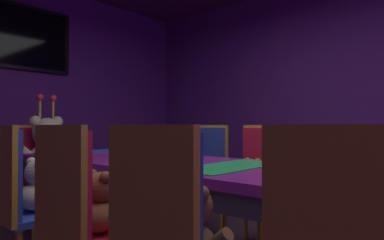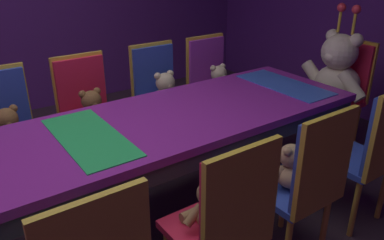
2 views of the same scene
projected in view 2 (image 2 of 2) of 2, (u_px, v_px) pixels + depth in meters
The scene contains 17 objects.
ground_plane at pixel (102, 240), 2.48m from camera, with size 7.90×7.90×0.00m, color #3F2D38.
banquet_table at pixel (91, 150), 2.21m from camera, with size 0.90×3.74×0.75m.
chair_left_2 at pixel (4, 123), 2.70m from camera, with size 0.42×0.41×0.98m.
teddy_left_2 at pixel (9, 132), 2.59m from camera, with size 0.25×0.32×0.30m.
chair_left_3 at pixel (86, 105), 3.01m from camera, with size 0.42×0.41×0.98m.
teddy_left_3 at pixel (93, 112), 2.91m from camera, with size 0.25×0.32×0.31m.
chair_left_4 at pixel (157, 89), 3.36m from camera, with size 0.42×0.41×0.98m.
teddy_left_4 at pixel (166, 94), 3.25m from camera, with size 0.27×0.35×0.33m.
chair_left_5 at pixel (209, 78), 3.65m from camera, with size 0.42×0.41×0.98m.
teddy_left_5 at pixel (219, 83), 3.54m from camera, with size 0.24×0.32×0.30m.
chair_right_3 at pixel (228, 217), 1.75m from camera, with size 0.42×0.41×0.98m.
teddy_right_3 at pixel (209, 206), 1.87m from camera, with size 0.21×0.28×0.26m.
chair_right_4 at pixel (310, 176), 2.07m from camera, with size 0.42×0.41×0.98m.
teddy_right_4 at pixel (289, 168), 2.19m from camera, with size 0.22×0.29×0.27m.
chair_right_5 at pixel (375, 145), 2.40m from camera, with size 0.42×0.41×0.98m.
throne_chair at pixel (345, 83), 3.51m from camera, with size 0.41×0.42×0.98m.
king_teddy_bear at pixel (336, 72), 3.37m from camera, with size 0.66×0.51×0.84m.
Camera 2 is at (1.93, -0.65, 1.71)m, focal length 36.17 mm.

